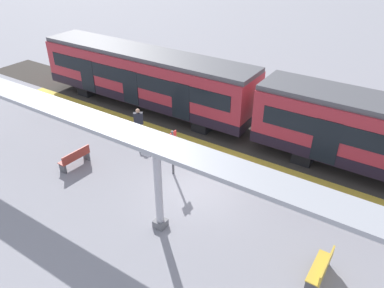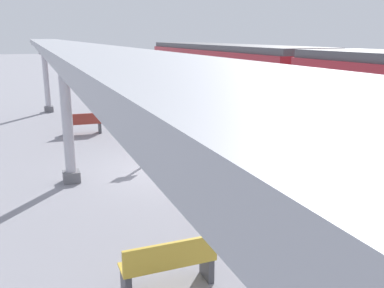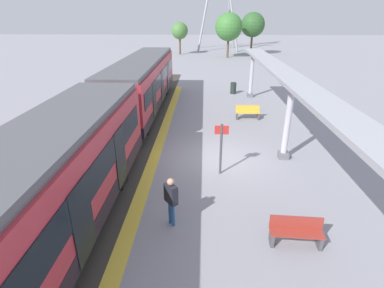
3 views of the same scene
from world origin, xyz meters
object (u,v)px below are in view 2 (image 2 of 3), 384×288
object	(u,v)px
canopy_pillar_nearest	(46,77)
passenger_waiting_near_edge	(174,106)
train_near_carriage	(222,79)
platform_info_sign	(159,116)
canopy_pillar_second	(67,117)
bench_mid_platform	(169,264)
bench_near_end	(83,123)

from	to	relation	value
canopy_pillar_nearest	passenger_waiting_near_edge	distance (m)	8.11
train_near_carriage	platform_info_sign	bearing A→B (deg)	48.62
passenger_waiting_near_edge	platform_info_sign	bearing A→B (deg)	63.49
train_near_carriage	canopy_pillar_nearest	bearing A→B (deg)	-29.68
passenger_waiting_near_edge	canopy_pillar_second	bearing A→B (deg)	46.61
bench_mid_platform	passenger_waiting_near_edge	xyz separation A→B (m)	(-3.76, -10.62, 0.60)
train_near_carriage	bench_mid_platform	distance (m)	14.55
train_near_carriage	bench_near_end	bearing A→B (deg)	11.37
canopy_pillar_second	bench_mid_platform	bearing A→B (deg)	99.25
train_near_carriage	canopy_pillar_second	bearing A→B (deg)	42.03
train_near_carriage	passenger_waiting_near_edge	world-z (taller)	train_near_carriage
train_near_carriage	platform_info_sign	world-z (taller)	train_near_carriage
train_near_carriage	canopy_pillar_nearest	xyz separation A→B (m)	(7.84, -4.47, -0.03)
canopy_pillar_nearest	platform_info_sign	distance (m)	10.42
canopy_pillar_nearest	passenger_waiting_near_edge	bearing A→B (deg)	125.46
train_near_carriage	canopy_pillar_nearest	world-z (taller)	canopy_pillar_nearest
bench_near_end	bench_mid_platform	world-z (taller)	same
canopy_pillar_nearest	bench_mid_platform	xyz separation A→B (m)	(-0.92, 17.19, -1.36)
bench_near_end	passenger_waiting_near_edge	bearing A→B (deg)	168.58
platform_info_sign	passenger_waiting_near_edge	size ratio (longest dim) A/B	1.32
bench_mid_platform	platform_info_sign	xyz separation A→B (m)	(-2.07, -7.23, 0.89)
canopy_pillar_nearest	passenger_waiting_near_edge	size ratio (longest dim) A/B	2.13
bench_mid_platform	platform_info_sign	distance (m)	7.57
platform_info_sign	canopy_pillar_nearest	bearing A→B (deg)	-73.27
canopy_pillar_nearest	platform_info_sign	size ratio (longest dim) A/B	1.61
bench_near_end	passenger_waiting_near_edge	world-z (taller)	passenger_waiting_near_edge
bench_near_end	platform_info_sign	bearing A→B (deg)	115.53
train_near_carriage	canopy_pillar_second	size ratio (longest dim) A/B	3.92
canopy_pillar_nearest	canopy_pillar_second	bearing A→B (deg)	90.00
train_near_carriage	passenger_waiting_near_edge	xyz separation A→B (m)	(3.15, 2.11, -0.79)
train_near_carriage	bench_near_end	world-z (taller)	train_near_carriage
canopy_pillar_second	platform_info_sign	size ratio (longest dim) A/B	1.61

